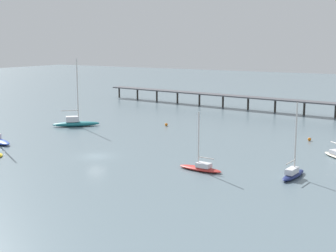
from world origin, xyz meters
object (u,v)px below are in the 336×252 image
at_px(sailboat_teal, 76,122).
at_px(mooring_buoy_near, 309,139).
at_px(pier, 328,98).
at_px(sailboat_navy, 293,172).
at_px(mooring_buoy_inner, 166,124).
at_px(sailboat_red, 201,167).

height_order(sailboat_teal, mooring_buoy_near, sailboat_teal).
height_order(pier, sailboat_teal, sailboat_teal).
bearing_deg(sailboat_navy, mooring_buoy_inner, 144.68).
xyz_separation_m(sailboat_navy, mooring_buoy_near, (-4.55, 23.40, -0.38)).
distance_m(sailboat_teal, mooring_buoy_near, 44.32).
relative_size(sailboat_teal, mooring_buoy_inner, 22.71).
height_order(sailboat_navy, sailboat_teal, sailboat_teal).
xyz_separation_m(sailboat_navy, sailboat_teal, (-47.74, 13.49, 0.17)).
xyz_separation_m(pier, sailboat_teal, (-39.22, -37.91, -3.42)).
bearing_deg(sailboat_teal, sailboat_red, -24.25).
distance_m(pier, sailboat_red, 54.57).
bearing_deg(mooring_buoy_near, mooring_buoy_inner, -179.69).
xyz_separation_m(pier, mooring_buoy_near, (3.98, -28.01, -3.97)).
bearing_deg(mooring_buoy_near, sailboat_navy, -79.00).
relative_size(sailboat_red, sailboat_navy, 0.83).
relative_size(sailboat_navy, sailboat_teal, 0.70).
bearing_deg(mooring_buoy_inner, sailboat_navy, -35.32).
distance_m(sailboat_red, sailboat_teal, 40.08).
bearing_deg(sailboat_teal, sailboat_navy, -15.78).
distance_m(sailboat_red, mooring_buoy_near, 27.19).
xyz_separation_m(pier, mooring_buoy_inner, (-24.27, -28.17, -3.97)).
xyz_separation_m(sailboat_red, sailboat_navy, (11.20, 2.97, 0.17)).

